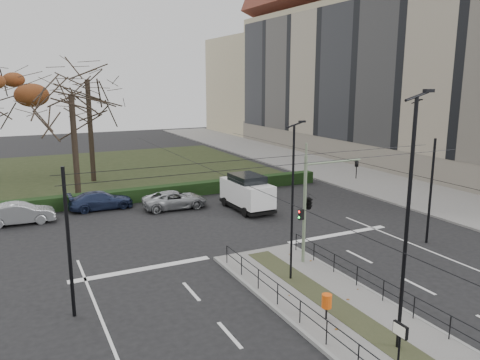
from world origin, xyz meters
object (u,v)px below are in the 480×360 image
Objects in this scene: streetlamp_median_far at (293,201)px; bare_tree_center at (88,87)px; traffic_light at (310,201)px; parked_car_third at (101,200)px; parked_car_second at (20,213)px; info_panel at (400,337)px; litter_bin at (327,301)px; white_van at (247,192)px; parked_car_fourth at (175,200)px; bare_tree_near at (72,103)px; streetlamp_median_near at (407,224)px; streetlamp_sidewalk at (412,151)px.

bare_tree_center is at bearing 99.82° from streetlamp_median_far.
traffic_light is 1.21× the size of parked_car_third.
traffic_light is 19.05m from parked_car_second.
info_panel is 35.13m from bare_tree_center.
bare_tree_center is (-3.77, 30.11, 7.65)m from litter_bin.
parked_car_fourth is at bearing 150.16° from white_van.
white_van is at bearing -117.28° from parked_car_third.
bare_tree_near reaches higher than white_van.
parked_car_third is at bearing -72.96° from parked_car_second.
litter_bin is at bearing -117.73° from traffic_light.
streetlamp_median_far is at bearing 80.61° from info_panel.
streetlamp_median_far is 17.77m from parked_car_third.
info_panel is 0.41× the size of white_van.
parked_car_third is 12.60m from bare_tree_center.
parked_car_fourth is at bearing -72.37° from bare_tree_center.
traffic_light is 17.09m from parked_car_third.
bare_tree_center is at bearing 119.77° from white_van.
streetlamp_median_far is 14.78m from parked_car_fourth.
parked_car_second is 0.40× the size of bare_tree_near.
bare_tree_near is at bearing 108.94° from streetlamp_median_far.
white_van is (4.52, -2.59, 0.69)m from parked_car_fourth.
streetlamp_median_near is 18.88m from white_van.
streetlamp_median_far is at bearing -174.52° from parked_car_fourth.
streetlamp_sidewalk reaches higher than streetlamp_median_far.
bare_tree_center reaches higher than parked_car_fourth.
bare_tree_near is at bearing 101.13° from info_panel.
info_panel is at bearing -154.38° from parked_car_second.
parked_car_fourth is at bearing 89.94° from litter_bin.
white_van is (3.51, 18.27, -3.24)m from streetlamp_median_near.
streetlamp_median_far is at bearing 92.18° from streetlamp_median_near.
info_panel reaches higher than litter_bin.
streetlamp_median_far is at bearing -80.18° from bare_tree_center.
litter_bin is 25.10m from bare_tree_near.
white_van is at bearing -117.41° from parked_car_fourth.
parked_car_third is 7.61m from bare_tree_near.
traffic_light is 1.17× the size of parked_car_fourth.
streetlamp_median_far is at bearing -143.21° from traffic_light.
parked_car_fourth is at bearing -41.44° from bare_tree_near.
parked_car_third is 5.30m from parked_car_fourth.
parked_car_second reaches higher than parked_car_fourth.
traffic_light reaches higher than info_panel.
info_panel is 0.44× the size of parked_car_fourth.
white_van is (9.37, -4.74, 0.68)m from parked_car_third.
parked_car_second is (-10.16, 19.00, -0.16)m from litter_bin.
white_van is (3.75, 11.82, -2.50)m from streetlamp_median_far.
parked_car_third is at bearing 156.83° from streetlamp_sidewalk.
bare_tree_near is at bearing -108.32° from bare_tree_center.
bare_tree_center is at bearing -26.79° from parked_car_second.
traffic_light is 10.68m from white_van.
bare_tree_center is 1.14× the size of bare_tree_near.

